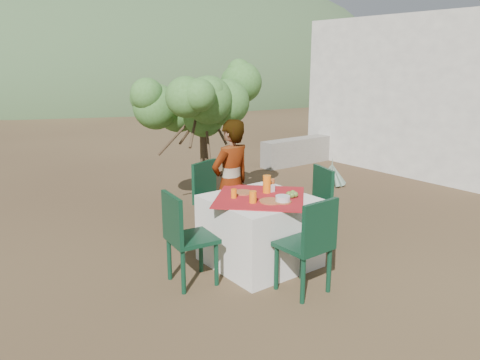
# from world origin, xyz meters

# --- Properties ---
(ground) EXTENTS (160.00, 160.00, 0.00)m
(ground) POSITION_xyz_m (0.00, 0.00, 0.00)
(ground) COLOR #382619
(ground) RESTS_ON ground
(table) EXTENTS (1.30, 1.30, 0.76)m
(table) POSITION_xyz_m (-0.68, -0.05, 0.38)
(table) COLOR white
(table) RESTS_ON ground
(chair_far) EXTENTS (0.57, 0.57, 0.96)m
(chair_far) POSITION_xyz_m (-0.66, 0.92, 0.54)
(chair_far) COLOR black
(chair_far) RESTS_ON ground
(chair_near) EXTENTS (0.45, 0.45, 0.95)m
(chair_near) POSITION_xyz_m (-0.76, -0.87, 0.53)
(chair_near) COLOR black
(chair_near) RESTS_ON ground
(chair_left) EXTENTS (0.49, 0.49, 0.95)m
(chair_left) POSITION_xyz_m (-1.60, 0.01, 0.53)
(chair_left) COLOR black
(chair_left) RESTS_ON ground
(chair_right) EXTENTS (0.54, 0.54, 0.94)m
(chair_right) POSITION_xyz_m (0.21, 0.02, 0.52)
(chair_right) COLOR black
(chair_right) RESTS_ON ground
(person) EXTENTS (0.60, 0.43, 1.52)m
(person) POSITION_xyz_m (-0.61, 0.59, 0.76)
(person) COLOR #8C6651
(person) RESTS_ON ground
(shrub_tree) EXTENTS (1.62, 1.59, 1.90)m
(shrub_tree) POSITION_xyz_m (-0.19, 1.78, 1.50)
(shrub_tree) COLOR #4E3D27
(shrub_tree) RESTS_ON ground
(agave) EXTENTS (0.53, 0.51, 0.56)m
(agave) POSITION_xyz_m (2.45, 1.75, 0.19)
(agave) COLOR slate
(agave) RESTS_ON ground
(guesthouse) EXTENTS (3.20, 4.20, 3.00)m
(guesthouse) POSITION_xyz_m (5.60, 1.80, 1.50)
(guesthouse) COLOR silver
(guesthouse) RESTS_ON ground
(stone_wall) EXTENTS (2.60, 0.35, 0.55)m
(stone_wall) POSITION_xyz_m (3.60, 3.40, 0.28)
(stone_wall) COLOR gray
(stone_wall) RESTS_ON ground
(hill_near_right) EXTENTS (48.00, 48.00, 20.00)m
(hill_near_right) POSITION_xyz_m (12.00, 36.00, 0.00)
(hill_near_right) COLOR #314E2C
(hill_near_right) RESTS_ON ground
(hill_far_right) EXTENTS (36.00, 36.00, 14.00)m
(hill_far_right) POSITION_xyz_m (28.00, 46.00, 0.00)
(hill_far_right) COLOR slate
(hill_far_right) RESTS_ON ground
(plate_far) EXTENTS (0.22, 0.22, 0.01)m
(plate_far) POSITION_xyz_m (-0.75, 0.18, 0.77)
(plate_far) COLOR brown
(plate_far) RESTS_ON table
(plate_near) EXTENTS (0.24, 0.24, 0.01)m
(plate_near) POSITION_xyz_m (-0.71, -0.26, 0.77)
(plate_near) COLOR brown
(plate_near) RESTS_ON table
(glass_far) EXTENTS (0.06, 0.06, 0.10)m
(glass_far) POSITION_xyz_m (-0.94, 0.09, 0.81)
(glass_far) COLOR orange
(glass_far) RESTS_ON table
(glass_near) EXTENTS (0.08, 0.08, 0.12)m
(glass_near) POSITION_xyz_m (-0.88, -0.17, 0.82)
(glass_near) COLOR orange
(glass_near) RESTS_ON table
(juice_pitcher) EXTENTS (0.09, 0.09, 0.19)m
(juice_pitcher) POSITION_xyz_m (-0.53, 0.03, 0.86)
(juice_pitcher) COLOR orange
(juice_pitcher) RESTS_ON table
(bowl_plate) EXTENTS (0.18, 0.18, 0.01)m
(bowl_plate) POSITION_xyz_m (-0.63, -0.34, 0.77)
(bowl_plate) COLOR brown
(bowl_plate) RESTS_ON table
(white_bowl) EXTENTS (0.15, 0.15, 0.06)m
(white_bowl) POSITION_xyz_m (-0.63, -0.34, 0.80)
(white_bowl) COLOR silver
(white_bowl) RESTS_ON bowl_plate
(jar_left) EXTENTS (0.06, 0.06, 0.10)m
(jar_left) POSITION_xyz_m (-0.42, 0.08, 0.81)
(jar_left) COLOR #C15822
(jar_left) RESTS_ON table
(jar_right) EXTENTS (0.06, 0.06, 0.10)m
(jar_right) POSITION_xyz_m (-0.33, 0.17, 0.81)
(jar_right) COLOR #C15822
(jar_right) RESTS_ON table
(napkin_holder) EXTENTS (0.06, 0.04, 0.08)m
(napkin_holder) POSITION_xyz_m (-0.46, 0.02, 0.80)
(napkin_holder) COLOR silver
(napkin_holder) RESTS_ON table
(fruit_cluster) EXTENTS (0.13, 0.12, 0.06)m
(fruit_cluster) POSITION_xyz_m (-0.43, -0.27, 0.79)
(fruit_cluster) COLOR #587A2C
(fruit_cluster) RESTS_ON table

